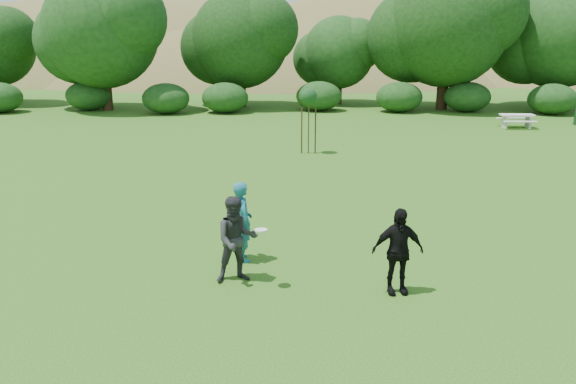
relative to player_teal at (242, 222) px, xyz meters
The scene contains 9 objects.
ground 1.71m from the player_teal, 45.05° to the right, with size 120.00×120.00×0.00m, color #19470C.
player_teal is the anchor object (origin of this frame).
player_grey 1.16m from the player_teal, 90.14° to the right, with size 0.92×0.72×1.89m, color #292A2C.
player_black 3.70m from the player_teal, 26.14° to the right, with size 1.07×0.44×1.82m, color black.
frisbee 1.60m from the player_teal, 69.80° to the right, with size 0.27×0.27×0.04m.
sapling 12.31m from the player_teal, 82.26° to the left, with size 0.70×0.70×2.85m.
picnic_table 23.38m from the player_teal, 55.22° to the left, with size 1.80×1.48×0.76m.
hillside 68.67m from the player_teal, 89.62° to the left, with size 150.00×72.00×52.00m.
tree_row 28.27m from the player_teal, 81.30° to the left, with size 53.92×10.38×9.62m.
Camera 1 is at (0.37, -11.27, 5.19)m, focal length 35.00 mm.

